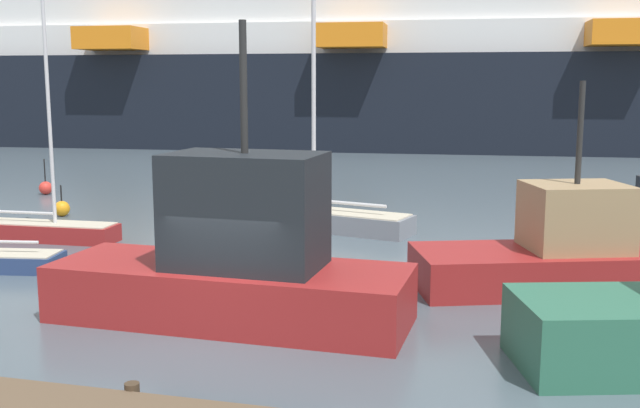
{
  "coord_description": "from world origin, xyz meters",
  "views": [
    {
      "loc": [
        5.69,
        -13.92,
        5.25
      ],
      "look_at": [
        0.0,
        8.33,
        1.52
      ],
      "focal_mm": 41.9,
      "sensor_mm": 36.0,
      "label": 1
    }
  ],
  "objects_px": {
    "sailboat_3": "(45,227)",
    "cruise_ship": "(595,53)",
    "channel_buoy_0": "(62,208)",
    "fishing_boat_2": "(564,253)",
    "sailboat_2": "(326,216)",
    "channel_buoy_2": "(46,188)",
    "fishing_boat_3": "(236,261)"
  },
  "relations": [
    {
      "from": "fishing_boat_3",
      "to": "fishing_boat_2",
      "type": "bearing_deg",
      "value": 34.45
    },
    {
      "from": "fishing_boat_2",
      "to": "channel_buoy_2",
      "type": "bearing_deg",
      "value": 134.53
    },
    {
      "from": "sailboat_2",
      "to": "channel_buoy_2",
      "type": "height_order",
      "value": "sailboat_2"
    },
    {
      "from": "cruise_ship",
      "to": "sailboat_3",
      "type": "bearing_deg",
      "value": -119.83
    },
    {
      "from": "cruise_ship",
      "to": "channel_buoy_2",
      "type": "bearing_deg",
      "value": -132.3
    },
    {
      "from": "sailboat_2",
      "to": "channel_buoy_2",
      "type": "distance_m",
      "value": 15.81
    },
    {
      "from": "fishing_boat_2",
      "to": "cruise_ship",
      "type": "bearing_deg",
      "value": 64.28
    },
    {
      "from": "fishing_boat_3",
      "to": "channel_buoy_2",
      "type": "relative_size",
      "value": 4.75
    },
    {
      "from": "sailboat_2",
      "to": "cruise_ship",
      "type": "height_order",
      "value": "cruise_ship"
    },
    {
      "from": "fishing_boat_2",
      "to": "channel_buoy_0",
      "type": "distance_m",
      "value": 19.63
    },
    {
      "from": "channel_buoy_2",
      "to": "cruise_ship",
      "type": "bearing_deg",
      "value": 51.6
    },
    {
      "from": "channel_buoy_0",
      "to": "channel_buoy_2",
      "type": "relative_size",
      "value": 0.74
    },
    {
      "from": "channel_buoy_0",
      "to": "fishing_boat_2",
      "type": "bearing_deg",
      "value": -18.07
    },
    {
      "from": "sailboat_3",
      "to": "fishing_boat_2",
      "type": "height_order",
      "value": "sailboat_3"
    },
    {
      "from": "sailboat_3",
      "to": "fishing_boat_3",
      "type": "height_order",
      "value": "sailboat_3"
    },
    {
      "from": "fishing_boat_3",
      "to": "channel_buoy_2",
      "type": "bearing_deg",
      "value": 136.34
    },
    {
      "from": "sailboat_2",
      "to": "cruise_ship",
      "type": "relative_size",
      "value": 0.07
    },
    {
      "from": "sailboat_2",
      "to": "cruise_ship",
      "type": "bearing_deg",
      "value": -93.21
    },
    {
      "from": "sailboat_2",
      "to": "channel_buoy_2",
      "type": "bearing_deg",
      "value": -4.05
    },
    {
      "from": "channel_buoy_0",
      "to": "sailboat_2",
      "type": "bearing_deg",
      "value": -0.18
    },
    {
      "from": "cruise_ship",
      "to": "fishing_boat_3",
      "type": "bearing_deg",
      "value": -107.41
    },
    {
      "from": "sailboat_2",
      "to": "fishing_boat_2",
      "type": "relative_size",
      "value": 1.26
    },
    {
      "from": "channel_buoy_2",
      "to": "sailboat_3",
      "type": "bearing_deg",
      "value": -55.76
    },
    {
      "from": "channel_buoy_0",
      "to": "fishing_boat_3",
      "type": "bearing_deg",
      "value": -43.18
    },
    {
      "from": "fishing_boat_2",
      "to": "channel_buoy_2",
      "type": "distance_m",
      "value": 25.36
    },
    {
      "from": "cruise_ship",
      "to": "fishing_boat_2",
      "type": "bearing_deg",
      "value": -100.08
    },
    {
      "from": "sailboat_3",
      "to": "channel_buoy_2",
      "type": "height_order",
      "value": "sailboat_3"
    },
    {
      "from": "sailboat_3",
      "to": "cruise_ship",
      "type": "relative_size",
      "value": 0.06
    },
    {
      "from": "sailboat_2",
      "to": "fishing_boat_2",
      "type": "bearing_deg",
      "value": 156.74
    },
    {
      "from": "sailboat_3",
      "to": "cruise_ship",
      "type": "xyz_separation_m",
      "value": [
        21.53,
        44.29,
        7.23
      ]
    },
    {
      "from": "sailboat_3",
      "to": "fishing_boat_3",
      "type": "distance_m",
      "value": 11.41
    },
    {
      "from": "fishing_boat_2",
      "to": "cruise_ship",
      "type": "xyz_separation_m",
      "value": [
        5.0,
        46.16,
        6.76
      ]
    }
  ]
}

